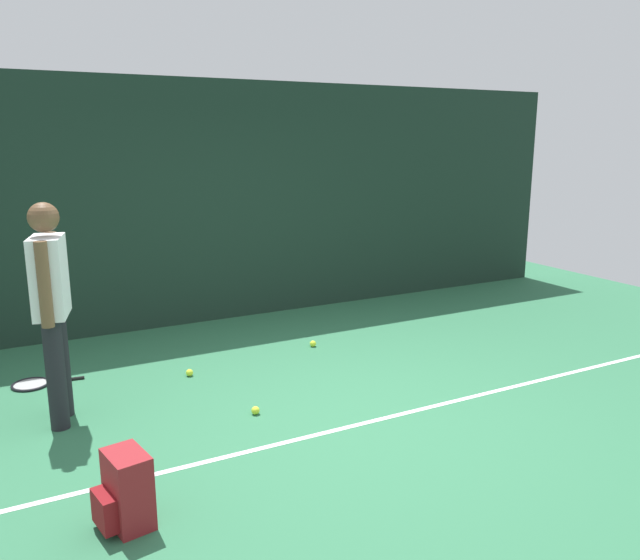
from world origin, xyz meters
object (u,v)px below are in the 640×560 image
(tennis_player, at_px, (52,301))
(tennis_ball_near_player, at_px, (190,373))
(tennis_racket, at_px, (34,384))
(tennis_ball_mid_court, at_px, (313,344))
(backpack, at_px, (125,492))
(tennis_ball_by_fence, at_px, (255,410))

(tennis_player, relative_size, tennis_ball_near_player, 25.76)
(tennis_player, distance_m, tennis_racket, 1.32)
(tennis_ball_near_player, bearing_deg, tennis_ball_mid_court, 8.53)
(tennis_player, height_order, tennis_ball_mid_court, tennis_player)
(backpack, height_order, tennis_ball_mid_court, backpack)
(backpack, relative_size, tennis_ball_mid_court, 6.67)
(tennis_ball_by_fence, bearing_deg, backpack, -139.52)
(backpack, bearing_deg, tennis_player, 176.00)
(tennis_ball_by_fence, height_order, tennis_ball_mid_court, same)
(tennis_racket, relative_size, tennis_ball_near_player, 9.54)
(tennis_player, xyz_separation_m, tennis_ball_by_fence, (1.37, -0.59, -0.93))
(backpack, distance_m, tennis_ball_by_fence, 1.59)
(tennis_ball_near_player, height_order, tennis_ball_mid_court, same)
(tennis_ball_by_fence, relative_size, tennis_ball_mid_court, 1.00)
(tennis_ball_near_player, relative_size, tennis_ball_by_fence, 1.00)
(tennis_player, bearing_deg, backpack, 19.78)
(tennis_player, relative_size, tennis_ball_by_fence, 25.76)
(tennis_player, xyz_separation_m, tennis_racket, (-0.15, 0.90, -0.95))
(tennis_player, relative_size, tennis_racket, 2.70)
(tennis_player, relative_size, backpack, 3.86)
(backpack, height_order, tennis_ball_by_fence, backpack)
(tennis_racket, bearing_deg, tennis_ball_by_fence, 142.84)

